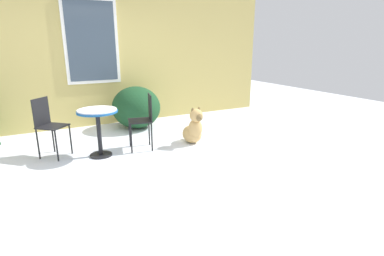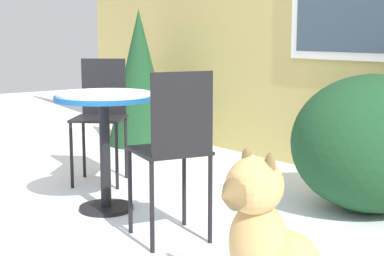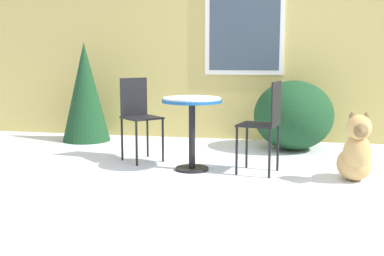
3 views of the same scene
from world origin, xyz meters
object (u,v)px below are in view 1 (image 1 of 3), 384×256
object	(u,v)px
patio_table	(98,119)
dog	(194,129)
patio_chair_near_table	(49,124)
patio_chair_far_side	(144,118)

from	to	relation	value
patio_table	dog	size ratio (longest dim) A/B	1.13
patio_table	dog	world-z (taller)	patio_table
patio_chair_near_table	patio_table	bearing A→B (deg)	-74.54
patio_chair_near_table	patio_chair_far_side	xyz separation A→B (m)	(1.40, -0.34, 0.00)
dog	patio_table	bearing A→B (deg)	172.95
patio_chair_near_table	patio_chair_far_side	distance (m)	1.45
patio_chair_far_side	dog	world-z (taller)	patio_chair_far_side
dog	patio_chair_far_side	bearing A→B (deg)	168.41
patio_table	patio_chair_near_table	bearing A→B (deg)	152.76
patio_table	patio_chair_far_side	world-z (taller)	patio_chair_far_side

